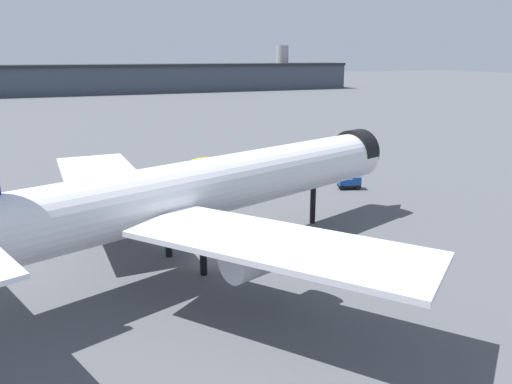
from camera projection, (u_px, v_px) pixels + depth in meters
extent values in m
plane|color=#4C4F54|center=(215.00, 260.00, 47.45)|extent=(900.00, 900.00, 0.00)
cylinder|color=white|center=(204.00, 188.00, 46.08)|extent=(47.15, 20.98, 5.39)
cone|color=white|center=(360.00, 154.00, 61.70)|extent=(7.35, 6.95, 5.29)
cylinder|color=black|center=(355.00, 152.00, 60.90)|extent=(4.09, 5.94, 5.45)
cube|color=white|center=(101.00, 176.00, 53.45)|extent=(8.18, 21.80, 0.43)
cylinder|color=#B7BAC1|center=(124.00, 195.00, 52.83)|extent=(7.33, 5.02, 2.97)
cube|color=white|center=(279.00, 244.00, 34.23)|extent=(19.22, 21.87, 0.43)
cylinder|color=#B7BAC1|center=(265.00, 253.00, 37.30)|extent=(7.33, 5.02, 2.97)
cylinder|color=black|center=(313.00, 205.00, 57.38)|extent=(0.65, 0.65, 4.32)
cylinder|color=black|center=(168.00, 235.00, 47.82)|extent=(0.65, 0.65, 4.32)
cylinder|color=black|center=(203.00, 252.00, 43.80)|extent=(0.65, 0.65, 4.32)
cube|color=#3D4756|center=(156.00, 79.00, 255.47)|extent=(213.48, 22.54, 13.04)
cube|color=#232628|center=(155.00, 65.00, 253.57)|extent=(213.51, 24.44, 1.20)
cylinder|color=#939399|center=(282.00, 67.00, 280.11)|extent=(6.82, 6.82, 23.80)
cube|color=black|center=(205.00, 173.00, 79.68)|extent=(2.52, 5.59, 0.35)
cube|color=#E5B70C|center=(201.00, 165.00, 80.85)|extent=(2.39, 2.29, 1.60)
cube|color=#1E2D38|center=(199.00, 162.00, 81.63)|extent=(1.93, 0.16, 0.80)
cube|color=#E5B70C|center=(206.00, 166.00, 78.47)|extent=(2.43, 3.39, 2.20)
cylinder|color=black|center=(194.00, 172.00, 80.92)|extent=(0.32, 0.91, 0.90)
cylinder|color=black|center=(207.00, 171.00, 81.87)|extent=(0.32, 0.91, 0.90)
cylinder|color=black|center=(202.00, 177.00, 77.57)|extent=(0.32, 0.91, 0.90)
cylinder|color=black|center=(216.00, 176.00, 78.53)|extent=(0.32, 0.91, 0.90)
cube|color=black|center=(349.00, 186.00, 72.47)|extent=(3.55, 2.57, 0.30)
cube|color=#194799|center=(356.00, 180.00, 72.33)|extent=(1.74, 1.93, 1.20)
cube|color=#1E2D38|center=(360.00, 179.00, 72.30)|extent=(0.52, 1.29, 0.60)
cube|color=#194799|center=(345.00, 182.00, 72.27)|extent=(2.34, 2.15, 0.90)
cylinder|color=black|center=(355.00, 185.00, 73.35)|extent=(0.75, 0.50, 0.70)
cylinder|color=black|center=(358.00, 188.00, 71.81)|extent=(0.75, 0.50, 0.70)
cylinder|color=black|center=(340.00, 185.00, 73.21)|extent=(0.75, 0.50, 0.70)
cylinder|color=black|center=(343.00, 188.00, 71.67)|extent=(0.75, 0.50, 0.70)
cone|color=#F2600C|center=(1.00, 211.00, 61.43)|extent=(0.48, 0.48, 0.60)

